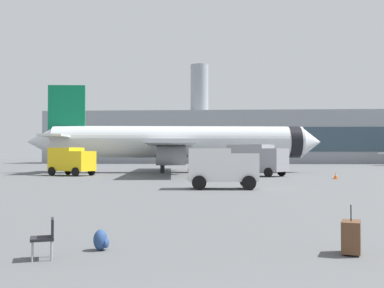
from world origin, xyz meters
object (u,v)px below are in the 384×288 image
object	(u,v)px
safety_cone_far	(189,169)
rolling_suitcase	(351,237)
traveller_backpack	(101,240)
gate_chair	(46,236)
fuel_truck	(257,159)
service_truck	(71,160)
cargo_van	(222,166)
airplane_at_gate	(177,142)
safety_cone_near	(336,176)
safety_cone_mid	(190,175)

from	to	relation	value
safety_cone_far	rolling_suitcase	bearing A→B (deg)	-82.07
rolling_suitcase	traveller_backpack	size ratio (longest dim) A/B	2.29
safety_cone_far	gate_chair	bearing A→B (deg)	-89.52
safety_cone_far	traveller_backpack	distance (m)	50.69
fuel_truck	gate_chair	world-z (taller)	fuel_truck
safety_cone_far	service_truck	bearing A→B (deg)	-129.28
cargo_van	service_truck	bearing A→B (deg)	131.65
airplane_at_gate	fuel_truck	world-z (taller)	airplane_at_gate
service_truck	traveller_backpack	distance (m)	38.98
cargo_van	fuel_truck	bearing A→B (deg)	78.74
fuel_truck	gate_chair	xyz separation A→B (m)	(-7.41, -38.13, -1.27)
cargo_van	rolling_suitcase	world-z (taller)	cargo_van
traveller_backpack	rolling_suitcase	bearing A→B (deg)	-0.85
safety_cone_near	safety_cone_mid	world-z (taller)	safety_cone_mid
rolling_suitcase	traveller_backpack	xyz separation A→B (m)	(-5.70, 0.08, -0.16)
safety_cone_mid	rolling_suitcase	distance (m)	31.36
fuel_truck	airplane_at_gate	bearing A→B (deg)	137.00
fuel_truck	safety_cone_far	size ratio (longest dim) A/B	9.75
airplane_at_gate	rolling_suitcase	distance (m)	46.38
safety_cone_mid	rolling_suitcase	world-z (taller)	rolling_suitcase
safety_cone_far	gate_chair	world-z (taller)	gate_chair
fuel_truck	safety_cone_far	distance (m)	15.70
airplane_at_gate	gate_chair	size ratio (longest dim) A/B	41.60
airplane_at_gate	service_truck	world-z (taller)	airplane_at_gate
service_truck	safety_cone_near	world-z (taller)	service_truck
cargo_van	gate_chair	size ratio (longest dim) A/B	5.16
service_truck	cargo_van	bearing A→B (deg)	-48.35
airplane_at_gate	traveller_backpack	size ratio (longest dim) A/B	74.53
service_truck	fuel_truck	world-z (taller)	fuel_truck
safety_cone_near	safety_cone_far	size ratio (longest dim) A/B	0.94
cargo_van	rolling_suitcase	distance (m)	19.59
service_truck	safety_cone_mid	xyz separation A→B (m)	(12.76, -6.06, -1.22)
safety_cone_mid	cargo_van	bearing A→B (deg)	-76.09
airplane_at_gate	service_truck	bearing A→B (deg)	-139.87
safety_cone_near	rolling_suitcase	xyz separation A→B (m)	(-7.39, -31.82, 0.10)
service_truck	cargo_van	xyz separation A→B (m)	(15.61, -17.55, -0.16)
airplane_at_gate	service_truck	distance (m)	13.56
cargo_van	safety_cone_mid	size ratio (longest dim) A/B	5.71
safety_cone_near	rolling_suitcase	bearing A→B (deg)	-103.07
cargo_van	safety_cone_far	world-z (taller)	cargo_van
safety_cone_far	traveller_backpack	size ratio (longest dim) A/B	1.32
airplane_at_gate	safety_cone_near	bearing A→B (deg)	-41.46
gate_chair	safety_cone_mid	bearing A→B (deg)	88.18
fuel_truck	safety_cone_near	xyz separation A→B (m)	(6.62, -5.41, -1.48)
cargo_van	traveller_backpack	size ratio (longest dim) A/B	9.24
safety_cone_near	traveller_backpack	world-z (taller)	safety_cone_near
fuel_truck	rolling_suitcase	size ratio (longest dim) A/B	5.64
safety_cone_near	rolling_suitcase	world-z (taller)	rolling_suitcase
rolling_suitcase	safety_cone_far	bearing A→B (deg)	97.93
rolling_suitcase	safety_cone_mid	bearing A→B (deg)	100.34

